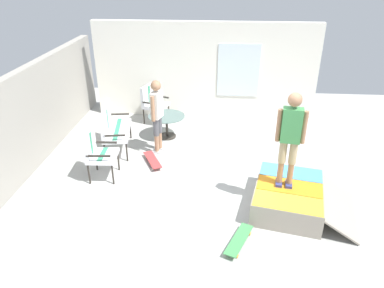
% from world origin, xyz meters
% --- Properties ---
extents(ground_plane, '(12.00, 12.00, 0.10)m').
position_xyz_m(ground_plane, '(0.00, 0.00, -0.05)').
color(ground_plane, '#A8A8A3').
extents(back_wall_cinderblock, '(9.00, 0.20, 2.06)m').
position_xyz_m(back_wall_cinderblock, '(0.00, 4.00, 1.03)').
color(back_wall_cinderblock, '#9E998E').
rests_on(back_wall_cinderblock, ground_plane).
extents(house_facade, '(0.23, 6.00, 2.59)m').
position_xyz_m(house_facade, '(3.80, 0.49, 1.29)').
color(house_facade, white).
rests_on(house_facade, ground_plane).
extents(skate_ramp, '(1.81, 2.00, 0.44)m').
position_xyz_m(skate_ramp, '(-0.43, -1.23, 0.22)').
color(skate_ramp, gray).
rests_on(skate_ramp, ground_plane).
extents(patio_bench, '(1.32, 0.75, 1.02)m').
position_xyz_m(patio_bench, '(1.51, 2.50, 0.62)').
color(patio_bench, '#2D2823').
rests_on(patio_bench, ground_plane).
extents(patio_chair_near_house, '(0.77, 0.73, 1.02)m').
position_xyz_m(patio_chair_near_house, '(3.23, 1.88, 0.61)').
color(patio_chair_near_house, '#2D2823').
rests_on(patio_chair_near_house, ground_plane).
extents(patio_chair_by_wall, '(0.65, 0.58, 1.02)m').
position_xyz_m(patio_chair_by_wall, '(0.30, 2.47, 0.61)').
color(patio_chair_by_wall, '#2D2823').
rests_on(patio_chair_by_wall, ground_plane).
extents(patio_table, '(0.90, 0.90, 0.57)m').
position_xyz_m(patio_table, '(2.28, 1.36, 0.40)').
color(patio_table, '#2D2823').
rests_on(patio_table, ground_plane).
extents(person_watching, '(0.47, 0.30, 1.70)m').
position_xyz_m(person_watching, '(1.50, 1.44, 0.99)').
color(person_watching, silver).
rests_on(person_watching, ground_plane).
extents(person_skater, '(0.28, 0.48, 1.69)m').
position_xyz_m(person_skater, '(-0.39, -1.10, 1.43)').
color(person_skater, navy).
rests_on(person_skater, skate_ramp).
extents(skateboard_by_bench, '(0.81, 0.54, 0.10)m').
position_xyz_m(skateboard_by_bench, '(0.93, 1.49, 0.08)').
color(skateboard_by_bench, '#B23838').
rests_on(skateboard_by_bench, ground_plane).
extents(skateboard_spare, '(0.81, 0.50, 0.10)m').
position_xyz_m(skateboard_spare, '(-1.47, -0.31, 0.08)').
color(skateboard_spare, '#3F8C4C').
rests_on(skateboard_spare, ground_plane).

